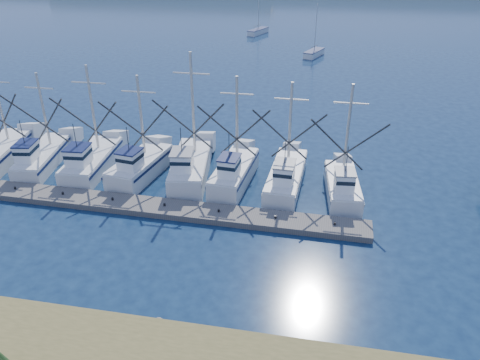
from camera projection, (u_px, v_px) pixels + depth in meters
name	position (u px, v px, depth m)	size (l,w,h in m)	color
ground	(216.00, 282.00, 26.83)	(500.00, 500.00, 0.00)	#0B1B34
floating_dock	(139.00, 205.00, 33.90)	(32.97, 2.20, 0.44)	#56514D
trawler_fleet	(153.00, 166.00, 37.95)	(32.46, 8.48, 9.85)	silver
sailboat_near	(314.00, 53.00, 75.58)	(3.28, 5.38, 8.10)	silver
sailboat_far	(258.00, 31.00, 92.34)	(3.54, 6.18, 8.10)	silver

